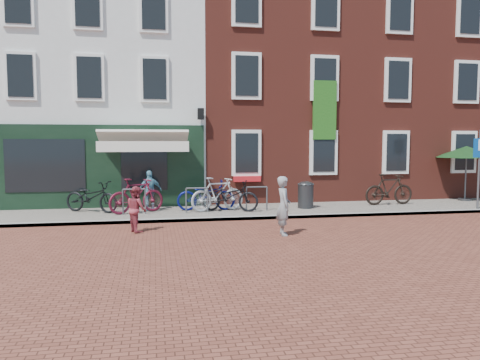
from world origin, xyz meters
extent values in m
plane|color=brown|center=(0.00, 0.00, 0.00)|extent=(80.00, 80.00, 0.00)
cube|color=slate|center=(1.00, 1.50, 0.05)|extent=(24.00, 3.00, 0.10)
cube|color=silver|center=(-5.00, 7.00, 4.50)|extent=(8.00, 8.00, 9.00)
cube|color=maroon|center=(2.00, 7.00, 5.00)|extent=(6.00, 8.00, 10.00)
cube|color=maroon|center=(8.00, 7.00, 5.00)|extent=(6.00, 8.00, 10.00)
cylinder|color=#2E2E2F|center=(2.33, 1.54, 0.51)|extent=(0.54, 0.54, 0.81)
ellipsoid|color=#2E2E2F|center=(2.33, 1.54, 0.98)|extent=(0.54, 0.54, 0.24)
cylinder|color=#4C4C4F|center=(8.09, 0.25, 1.46)|extent=(0.07, 0.07, 2.71)
cube|color=#084392|center=(8.09, 0.23, 2.20)|extent=(0.50, 0.04, 0.65)
cylinder|color=#4C4C4F|center=(9.21, 2.40, 0.14)|extent=(0.50, 0.50, 0.08)
cylinder|color=#4C4C4F|center=(9.21, 2.40, 1.11)|extent=(0.06, 0.06, 2.02)
cone|color=#143614|center=(9.21, 2.40, 2.12)|extent=(2.41, 2.41, 0.45)
imported|color=gray|center=(0.39, -2.40, 0.76)|extent=(0.40, 0.58, 1.52)
imported|color=#93333E|center=(-3.33, -1.24, 0.61)|extent=(0.66, 0.73, 1.22)
imported|color=#5E9AB1|center=(-3.01, 1.96, 0.77)|extent=(0.85, 0.53, 1.35)
imported|color=black|center=(-4.89, 1.88, 0.61)|extent=(2.03, 1.53, 1.02)
imported|color=#5A1123|center=(-3.43, 1.44, 0.67)|extent=(1.93, 1.33, 1.14)
imported|color=#070C4E|center=(-1.15, 1.64, 0.61)|extent=(1.99, 0.80, 1.02)
imported|color=#A5A4A7|center=(-0.79, 1.40, 0.67)|extent=(1.96, 1.04, 1.14)
imported|color=black|center=(-0.41, 1.31, 0.61)|extent=(2.06, 1.36, 1.02)
imported|color=black|center=(5.60, 1.77, 0.67)|extent=(1.91, 0.60, 1.14)
camera|label=1|loc=(-2.85, -13.66, 2.37)|focal=34.33mm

